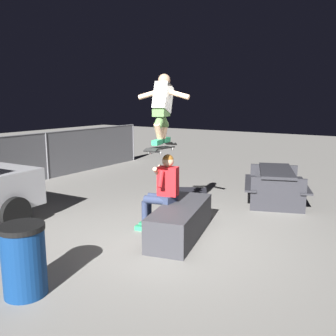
{
  "coord_description": "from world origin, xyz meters",
  "views": [
    {
      "loc": [
        -4.83,
        -3.09,
        2.29
      ],
      "look_at": [
        0.29,
        0.22,
        1.14
      ],
      "focal_mm": 39.05,
      "sensor_mm": 36.0,
      "label": 1
    }
  ],
  "objects_px": {
    "kicker_ramp": "(188,201)",
    "picnic_table_back": "(276,180)",
    "person_sitting_on_ledge": "(162,188)",
    "skateboard": "(161,148)",
    "skater_airborne": "(162,105)",
    "ledge_box_main": "(181,221)",
    "trash_bin": "(24,260)"
  },
  "relations": [
    {
      "from": "kicker_ramp",
      "to": "picnic_table_back",
      "type": "height_order",
      "value": "picnic_table_back"
    },
    {
      "from": "person_sitting_on_ledge",
      "to": "skateboard",
      "type": "relative_size",
      "value": 1.32
    },
    {
      "from": "skater_airborne",
      "to": "ledge_box_main",
      "type": "bearing_deg",
      "value": -80.94
    },
    {
      "from": "skateboard",
      "to": "skater_airborne",
      "type": "bearing_deg",
      "value": 12.8
    },
    {
      "from": "skateboard",
      "to": "skater_airborne",
      "type": "height_order",
      "value": "skater_airborne"
    },
    {
      "from": "kicker_ramp",
      "to": "trash_bin",
      "type": "distance_m",
      "value": 4.43
    },
    {
      "from": "kicker_ramp",
      "to": "picnic_table_back",
      "type": "bearing_deg",
      "value": -53.88
    },
    {
      "from": "ledge_box_main",
      "to": "skater_airborne",
      "type": "relative_size",
      "value": 1.65
    },
    {
      "from": "skateboard",
      "to": "kicker_ramp",
      "type": "bearing_deg",
      "value": 16.88
    },
    {
      "from": "skateboard",
      "to": "kicker_ramp",
      "type": "relative_size",
      "value": 0.76
    },
    {
      "from": "person_sitting_on_ledge",
      "to": "picnic_table_back",
      "type": "distance_m",
      "value": 3.14
    },
    {
      "from": "skater_airborne",
      "to": "picnic_table_back",
      "type": "xyz_separation_m",
      "value": [
        3.02,
        -1.03,
        -1.69
      ]
    },
    {
      "from": "kicker_ramp",
      "to": "person_sitting_on_ledge",
      "type": "bearing_deg",
      "value": -164.49
    },
    {
      "from": "ledge_box_main",
      "to": "skateboard",
      "type": "bearing_deg",
      "value": 108.83
    },
    {
      "from": "person_sitting_on_ledge",
      "to": "picnic_table_back",
      "type": "height_order",
      "value": "person_sitting_on_ledge"
    },
    {
      "from": "ledge_box_main",
      "to": "picnic_table_back",
      "type": "bearing_deg",
      "value": -13.38
    },
    {
      "from": "person_sitting_on_ledge",
      "to": "skateboard",
      "type": "bearing_deg",
      "value": -148.55
    },
    {
      "from": "skateboard",
      "to": "skater_airborne",
      "type": "distance_m",
      "value": 0.69
    },
    {
      "from": "ledge_box_main",
      "to": "skater_airborne",
      "type": "height_order",
      "value": "skater_airborne"
    },
    {
      "from": "ledge_box_main",
      "to": "person_sitting_on_ledge",
      "type": "distance_m",
      "value": 0.65
    },
    {
      "from": "skateboard",
      "to": "kicker_ramp",
      "type": "xyz_separation_m",
      "value": [
        1.9,
        0.58,
        -1.45
      ]
    },
    {
      "from": "kicker_ramp",
      "to": "skateboard",
      "type": "bearing_deg",
      "value": -163.12
    },
    {
      "from": "skater_airborne",
      "to": "trash_bin",
      "type": "bearing_deg",
      "value": 174.27
    },
    {
      "from": "ledge_box_main",
      "to": "picnic_table_back",
      "type": "distance_m",
      "value": 3.06
    },
    {
      "from": "skater_airborne",
      "to": "kicker_ramp",
      "type": "height_order",
      "value": "skater_airborne"
    },
    {
      "from": "skater_airborne",
      "to": "trash_bin",
      "type": "height_order",
      "value": "skater_airborne"
    },
    {
      "from": "ledge_box_main",
      "to": "kicker_ramp",
      "type": "distance_m",
      "value": 2.02
    },
    {
      "from": "skateboard",
      "to": "person_sitting_on_ledge",
      "type": "bearing_deg",
      "value": 31.45
    },
    {
      "from": "person_sitting_on_ledge",
      "to": "trash_bin",
      "type": "xyz_separation_m",
      "value": [
        -2.65,
        0.18,
        -0.34
      ]
    },
    {
      "from": "person_sitting_on_ledge",
      "to": "picnic_table_back",
      "type": "bearing_deg",
      "value": -20.81
    },
    {
      "from": "skateboard",
      "to": "trash_bin",
      "type": "xyz_separation_m",
      "value": [
        -2.5,
        0.27,
        -1.07
      ]
    },
    {
      "from": "picnic_table_back",
      "to": "trash_bin",
      "type": "distance_m",
      "value": 5.72
    }
  ]
}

